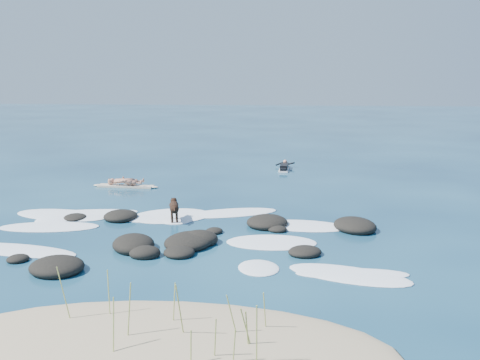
# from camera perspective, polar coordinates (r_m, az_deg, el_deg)

# --- Properties ---
(ground) EXTENTS (160.00, 160.00, 0.00)m
(ground) POSITION_cam_1_polar(r_m,az_deg,el_deg) (17.91, -1.99, -5.23)
(ground) COLOR #0A2642
(ground) RESTS_ON ground
(sand_dune) EXTENTS (9.00, 4.40, 0.60)m
(sand_dune) POSITION_cam_1_polar(r_m,az_deg,el_deg) (10.43, -8.58, -17.73)
(sand_dune) COLOR #9E8966
(sand_dune) RESTS_ON ground
(dune_grass) EXTENTS (4.13, 1.88, 1.22)m
(dune_grass) POSITION_cam_1_polar(r_m,az_deg,el_deg) (10.11, -6.24, -14.64)
(dune_grass) COLOR #93A34F
(dune_grass) RESTS_ON ground
(reef_rocks) EXTENTS (11.30, 6.84, 0.54)m
(reef_rocks) POSITION_cam_1_polar(r_m,az_deg,el_deg) (16.66, -4.49, -6.09)
(reef_rocks) COLOR black
(reef_rocks) RESTS_ON ground
(breaking_foam) EXTENTS (13.57, 8.30, 0.12)m
(breaking_foam) POSITION_cam_1_polar(r_m,az_deg,el_deg) (18.03, -7.71, -5.18)
(breaking_foam) COLOR white
(breaking_foam) RESTS_ON ground
(standing_surfer_rig) EXTENTS (3.12, 0.68, 1.77)m
(standing_surfer_rig) POSITION_cam_1_polar(r_m,az_deg,el_deg) (25.03, -12.17, 0.82)
(standing_surfer_rig) COLOR beige
(standing_surfer_rig) RESTS_ON ground
(paddling_surfer_rig) EXTENTS (1.10, 2.44, 0.42)m
(paddling_surfer_rig) POSITION_cam_1_polar(r_m,az_deg,el_deg) (29.34, 4.74, 1.39)
(paddling_surfer_rig) COLOR white
(paddling_surfer_rig) RESTS_ON ground
(dog) EXTENTS (0.52, 1.25, 0.80)m
(dog) POSITION_cam_1_polar(r_m,az_deg,el_deg) (18.76, -7.05, -2.87)
(dog) COLOR black
(dog) RESTS_ON ground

